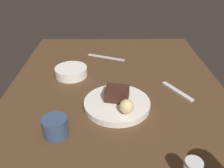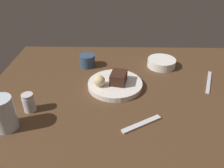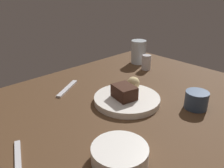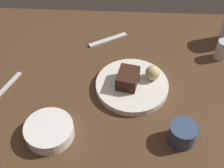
# 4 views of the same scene
# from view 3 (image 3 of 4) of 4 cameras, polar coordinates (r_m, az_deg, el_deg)

# --- Properties ---
(dining_table) EXTENTS (1.20, 0.84, 0.03)m
(dining_table) POSITION_cam_3_polar(r_m,az_deg,el_deg) (0.79, -0.24, -7.10)
(dining_table) COLOR #4C331E
(dining_table) RESTS_ON ground
(dessert_plate) EXTENTS (0.23, 0.23, 0.02)m
(dessert_plate) POSITION_cam_3_polar(r_m,az_deg,el_deg) (0.83, 3.37, -3.60)
(dessert_plate) COLOR white
(dessert_plate) RESTS_ON dining_table
(chocolate_cake_slice) EXTENTS (0.08, 0.09, 0.05)m
(chocolate_cake_slice) POSITION_cam_3_polar(r_m,az_deg,el_deg) (0.80, 2.77, -1.84)
(chocolate_cake_slice) COLOR #381E14
(chocolate_cake_slice) RESTS_ON dessert_plate
(bread_roll) EXTENTS (0.05, 0.05, 0.05)m
(bread_roll) POSITION_cam_3_polar(r_m,az_deg,el_deg) (0.87, 5.13, 0.23)
(bread_roll) COLOR #DBC184
(bread_roll) RESTS_ON dessert_plate
(salt_shaker) EXTENTS (0.04, 0.04, 0.07)m
(salt_shaker) POSITION_cam_3_polar(r_m,az_deg,el_deg) (1.13, 8.19, 5.12)
(salt_shaker) COLOR silver
(salt_shaker) RESTS_ON dining_table
(water_glass) EXTENTS (0.07, 0.07, 0.11)m
(water_glass) POSITION_cam_3_polar(r_m,az_deg,el_deg) (1.21, 6.33, 7.64)
(water_glass) COLOR silver
(water_glass) RESTS_ON dining_table
(side_bowl) EXTENTS (0.13, 0.13, 0.04)m
(side_bowl) POSITION_cam_3_polar(r_m,az_deg,el_deg) (0.58, 1.85, -16.38)
(side_bowl) COLOR white
(side_bowl) RESTS_ON dining_table
(coffee_cup) EXTENTS (0.07, 0.07, 0.06)m
(coffee_cup) POSITION_cam_3_polar(r_m,az_deg,el_deg) (0.83, 19.51, -3.61)
(coffee_cup) COLOR #334766
(coffee_cup) RESTS_ON dining_table
(dessert_spoon) EXTENTS (0.14, 0.09, 0.01)m
(dessert_spoon) POSITION_cam_3_polar(r_m,az_deg,el_deg) (0.94, -10.62, -1.04)
(dessert_spoon) COLOR silver
(dessert_spoon) RESTS_ON dining_table
(butter_knife) EXTENTS (0.09, 0.18, 0.01)m
(butter_knife) POSITION_cam_3_polar(r_m,az_deg,el_deg) (0.61, -21.48, -17.71)
(butter_knife) COLOR silver
(butter_knife) RESTS_ON dining_table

